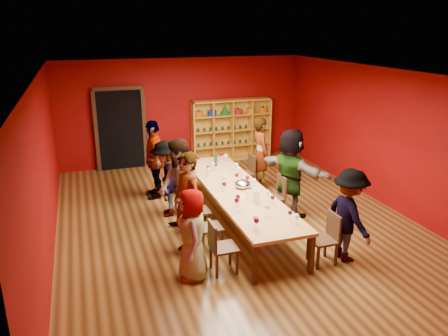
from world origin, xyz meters
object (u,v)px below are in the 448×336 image
Objects in this scene: chair_person_left_2 at (194,209)px; person_right_2 at (291,173)px; person_left_3 at (166,179)px; person_left_1 at (187,204)px; chair_person_left_0 at (219,245)px; shelving_unit at (231,127)px; person_right_0 at (349,215)px; wine_bottle at (216,161)px; tasting_table at (237,191)px; person_left_0 at (192,235)px; person_left_2 at (180,188)px; person_right_4 at (261,153)px; chair_person_right_2 at (277,194)px; chair_person_right_4 at (248,170)px; chair_person_left_3 at (183,191)px; spittoon_bowl at (243,184)px; person_left_4 at (154,159)px; chair_person_left_4 at (172,175)px; chair_person_left_1 at (205,225)px.

person_right_2 is (2.12, 0.17, 0.44)m from chair_person_left_2.
person_left_3 reaches higher than chair_person_left_2.
chair_person_left_0 is at bearing 5.94° from person_left_1.
person_right_0 is (-0.10, -6.25, -0.17)m from shelving_unit.
tasting_table is at bearing -91.77° from wine_bottle.
chair_person_left_0 is 2.76m from person_right_2.
person_left_2 is (0.16, 1.54, 0.19)m from person_left_0.
tasting_table is 2.14m from person_left_0.
person_left_3 is at bearing -176.58° from person_left_0.
person_left_0 is at bearing 144.92° from person_right_4.
shelving_unit is 4.32m from chair_person_right_2.
person_left_0 is 1.68× the size of chair_person_right_4.
chair_person_right_2 is 1.77m from wine_bottle.
person_right_4 is (2.43, 1.83, -0.05)m from person_left_2.
tasting_table is 1.23m from person_right_2.
person_left_1 is 1.75m from person_left_3.
person_right_0 is at bearing -70.25° from wine_bottle.
person_right_2 is at bearing -178.70° from person_right_4.
person_left_3 reaches higher than tasting_table.
chair_person_left_3 is at bearing 113.86° from person_right_4.
person_left_3 is 1.63m from spittoon_bowl.
shelving_unit is at bearing -2.93° from person_right_0.
shelving_unit is 3.57m from person_left_4.
person_left_4 reaches higher than person_left_3.
tasting_table is at bearing 64.58° from person_left_3.
person_left_3 reaches higher than wine_bottle.
person_left_3 is at bearing -158.66° from chair_person_right_4.
person_right_4 is 5.36× the size of wine_bottle.
spittoon_bowl is (-1.27, -4.30, -0.16)m from shelving_unit.
person_left_2 is 1.12m from chair_person_left_3.
shelving_unit is 1.34× the size of person_right_4.
person_left_3 is at bearing 109.02° from chair_person_left_2.
chair_person_left_4 is at bearing 90.00° from chair_person_left_3.
wine_bottle is (-0.86, 1.50, 0.38)m from chair_person_right_2.
chair_person_left_4 is 4.51m from person_right_0.
person_left_1 is 2.62m from person_right_2.
spittoon_bowl is (1.37, 0.88, -0.10)m from person_left_1.
chair_person_left_2 is 2.18m from person_left_4.
shelving_unit reaches higher than chair_person_left_4.
person_left_1 is at bearing 138.68° from person_right_4.
person_right_2 is at bearing 4.66° from chair_person_left_2.
chair_person_left_1 is at bearing 9.70° from person_left_2.
chair_person_left_0 is 0.95m from person_left_1.
chair_person_left_2 is 1.09m from person_left_3.
shelving_unit is 5.02m from chair_person_left_2.
tasting_table is 5.06× the size of chair_person_left_4.
person_left_4 reaches higher than wine_bottle.
chair_person_left_2 is (0.00, 0.75, 0.00)m from chair_person_left_1.
chair_person_right_2 is at bearing 84.43° from person_left_2.
person_left_4 is 5.49× the size of wine_bottle.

